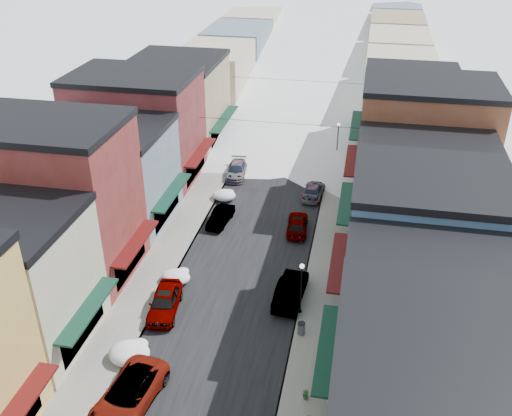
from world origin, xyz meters
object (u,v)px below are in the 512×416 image
at_px(car_green_sedan, 291,290).
at_px(trash_can, 301,328).
at_px(car_white_suv, 128,395).
at_px(car_silver_sedan, 165,302).
at_px(car_dark_hatch, 221,217).
at_px(streetlamp_near, 301,282).

height_order(car_green_sedan, trash_can, car_green_sedan).
relative_size(car_white_suv, car_silver_sedan, 1.23).
xyz_separation_m(car_white_suv, car_dark_hatch, (0.00, 21.46, -0.17)).
height_order(car_white_suv, car_silver_sedan, car_white_suv).
distance_m(car_silver_sedan, streetlamp_near, 9.83).
relative_size(car_green_sedan, streetlamp_near, 1.26).
xyz_separation_m(car_dark_hatch, trash_can, (9.07, -13.52, -0.06)).
height_order(car_silver_sedan, car_green_sedan, car_green_sedan).
bearing_deg(car_silver_sedan, trash_can, -10.93).
distance_m(car_green_sedan, trash_can, 3.98).
bearing_deg(car_green_sedan, trash_can, 112.61).
bearing_deg(car_white_suv, trash_can, 48.85).
distance_m(car_silver_sedan, trash_can, 9.90).
bearing_deg(car_silver_sedan, streetlamp_near, 2.56).
xyz_separation_m(car_silver_sedan, car_green_sedan, (8.60, 3.12, 0.02)).
bearing_deg(car_green_sedan, car_silver_sedan, 23.89).
height_order(car_green_sedan, streetlamp_near, streetlamp_near).
distance_m(car_white_suv, car_green_sedan, 14.07).
distance_m(car_silver_sedan, car_dark_hatch, 12.90).
xyz_separation_m(car_dark_hatch, streetlamp_near, (8.70, -11.24, 2.07)).
height_order(car_dark_hatch, streetlamp_near, streetlamp_near).
relative_size(car_green_sedan, trash_can, 5.72).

